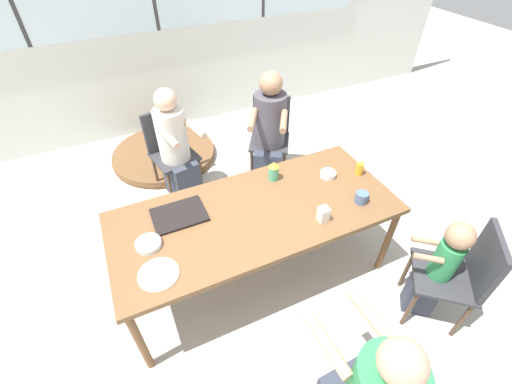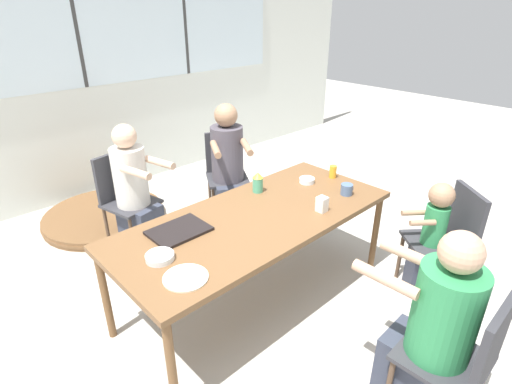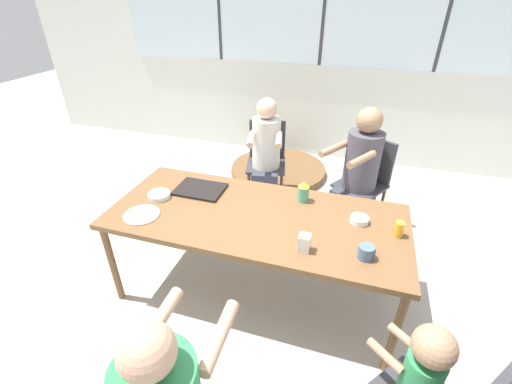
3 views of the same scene
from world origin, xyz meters
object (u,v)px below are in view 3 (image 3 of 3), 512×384
(milk_carton_small, at_px, (304,243))
(sippy_cup, at_px, (303,191))
(coffee_mug, at_px, (366,252))
(juice_glass, at_px, (399,229))
(chair_for_woman_green_shirt, at_px, (367,175))
(bowl_cereal, at_px, (159,195))
(folded_table_stack, at_px, (278,170))
(bowl_white_shallow, at_px, (360,220))
(chair_for_man_blue_shirt, at_px, (267,154))
(person_man_blue_shirt, at_px, (266,159))
(person_woman_green_shirt, at_px, (358,177))

(milk_carton_small, bearing_deg, sippy_cup, 101.22)
(coffee_mug, height_order, milk_carton_small, milk_carton_small)
(sippy_cup, bearing_deg, juice_glass, -19.59)
(chair_for_woman_green_shirt, bearing_deg, bowl_cereal, 70.46)
(coffee_mug, relative_size, sippy_cup, 0.60)
(folded_table_stack, bearing_deg, sippy_cup, -70.76)
(chair_for_woman_green_shirt, xyz_separation_m, sippy_cup, (-0.46, -0.95, 0.29))
(coffee_mug, height_order, bowl_white_shallow, coffee_mug)
(coffee_mug, height_order, sippy_cup, sippy_cup)
(chair_for_man_blue_shirt, bearing_deg, person_man_blue_shirt, 90.00)
(juice_glass, relative_size, bowl_white_shallow, 0.84)
(coffee_mug, height_order, folded_table_stack, coffee_mug)
(person_man_blue_shirt, bearing_deg, juice_glass, 122.37)
(sippy_cup, xyz_separation_m, bowl_cereal, (-1.02, -0.27, -0.06))
(person_woman_green_shirt, relative_size, sippy_cup, 7.46)
(coffee_mug, bearing_deg, chair_for_woman_green_shirt, 90.07)
(juice_glass, distance_m, folded_table_stack, 2.38)
(chair_for_woman_green_shirt, xyz_separation_m, person_man_blue_shirt, (-1.01, 0.01, 0.02))
(person_woman_green_shirt, bearing_deg, juice_glass, 135.34)
(coffee_mug, bearing_deg, chair_for_man_blue_shirt, 122.83)
(person_man_blue_shirt, xyz_separation_m, coffee_mug, (1.01, -1.46, 0.23))
(sippy_cup, bearing_deg, chair_for_man_blue_shirt, 117.65)
(milk_carton_small, distance_m, bowl_cereal, 1.16)
(chair_for_woman_green_shirt, relative_size, person_man_blue_shirt, 0.74)
(person_woman_green_shirt, relative_size, bowl_white_shallow, 9.73)
(chair_for_man_blue_shirt, bearing_deg, bowl_cereal, 59.88)
(milk_carton_small, xyz_separation_m, bowl_white_shallow, (0.30, 0.39, -0.03))
(person_man_blue_shirt, height_order, bowl_white_shallow, person_man_blue_shirt)
(person_woman_green_shirt, distance_m, coffee_mug, 1.33)
(person_woman_green_shirt, relative_size, milk_carton_small, 11.08)
(juice_glass, xyz_separation_m, bowl_white_shallow, (-0.24, 0.08, -0.03))
(person_man_blue_shirt, xyz_separation_m, folded_table_stack, (-0.03, 0.71, -0.48))
(chair_for_man_blue_shirt, xyz_separation_m, milk_carton_small, (0.69, -1.66, 0.26))
(juice_glass, height_order, bowl_cereal, juice_glass)
(coffee_mug, bearing_deg, juice_glass, 55.54)
(juice_glass, relative_size, bowl_cereal, 0.64)
(coffee_mug, xyz_separation_m, bowl_white_shallow, (-0.05, 0.35, -0.02))
(sippy_cup, height_order, juice_glass, sippy_cup)
(chair_for_woman_green_shirt, height_order, person_man_blue_shirt, person_man_blue_shirt)
(chair_for_woman_green_shirt, bearing_deg, person_woman_green_shirt, 90.00)
(juice_glass, relative_size, folded_table_stack, 0.09)
(person_man_blue_shirt, relative_size, bowl_white_shallow, 9.39)
(person_woman_green_shirt, relative_size, bowl_cereal, 7.33)
(sippy_cup, bearing_deg, person_woman_green_shirt, 65.41)
(bowl_white_shallow, distance_m, bowl_cereal, 1.44)
(milk_carton_small, relative_size, bowl_cereal, 0.66)
(sippy_cup, relative_size, bowl_white_shallow, 1.30)
(person_woman_green_shirt, xyz_separation_m, person_man_blue_shirt, (-0.92, 0.15, -0.02))
(chair_for_woman_green_shirt, height_order, coffee_mug, chair_for_woman_green_shirt)
(milk_carton_small, distance_m, bowl_white_shallow, 0.49)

